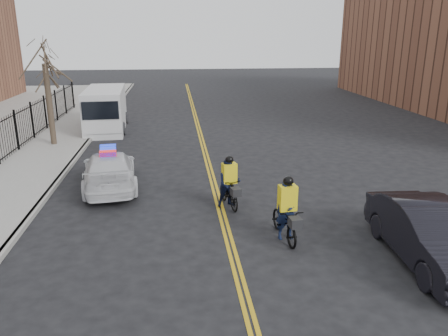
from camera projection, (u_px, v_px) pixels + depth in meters
name	position (u px, v px, depth m)	size (l,w,h in m)	color
ground	(223.00, 219.00, 13.68)	(120.00, 120.00, 0.00)	black
center_line_left	(203.00, 152.00, 21.27)	(0.10, 60.00, 0.01)	#BF9616
center_line_right	(207.00, 152.00, 21.29)	(0.10, 60.00, 0.01)	#BF9616
sidewalk	(46.00, 155.00, 20.45)	(3.00, 60.00, 0.15)	gray
curb	(78.00, 155.00, 20.61)	(0.20, 60.00, 0.15)	gray
iron_fence	(9.00, 137.00, 20.02)	(0.12, 28.00, 2.00)	black
street_tree	(46.00, 77.00, 21.32)	(3.20, 3.20, 4.80)	#33281E
police_cruiser	(109.00, 170.00, 16.27)	(2.51, 4.88, 1.52)	silver
dark_sedan	(429.00, 234.00, 10.91)	(1.60, 4.58, 1.51)	black
cargo_van	(105.00, 110.00, 25.81)	(2.52, 5.94, 2.44)	silver
cyclist_near	(287.00, 217.00, 12.19)	(0.83, 1.93, 1.85)	black
cyclist_far	(229.00, 187.00, 14.46)	(0.90, 1.80, 1.76)	black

